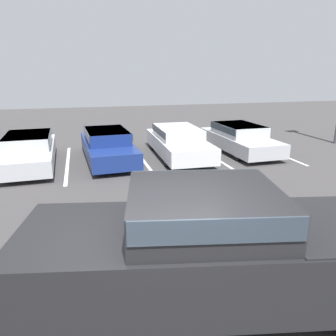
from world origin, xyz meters
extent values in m
cube|color=white|center=(-1.38, 9.33, 0.00)|extent=(0.12, 5.42, 0.01)
cube|color=white|center=(1.51, 9.33, 0.00)|extent=(0.12, 5.42, 0.01)
cube|color=white|center=(4.40, 9.33, 0.00)|extent=(0.12, 5.42, 0.01)
cube|color=white|center=(7.29, 9.33, 0.00)|extent=(0.12, 5.42, 0.01)
cube|color=black|center=(1.10, 0.61, 0.76)|extent=(6.13, 3.11, 0.99)
cube|color=black|center=(0.81, 0.67, 1.54)|extent=(2.43, 2.22, 0.56)
cube|color=#2D3842|center=(0.81, 0.67, 1.66)|extent=(2.40, 2.27, 0.31)
cylinder|color=black|center=(2.98, 1.08, 0.45)|extent=(0.94, 0.46, 0.90)
cylinder|color=#ADADB2|center=(2.98, 1.08, 0.45)|extent=(0.54, 0.40, 0.49)
cylinder|color=black|center=(-0.46, 1.77, 0.45)|extent=(0.94, 0.46, 0.90)
cylinder|color=#ADADB2|center=(-0.46, 1.77, 0.45)|extent=(0.54, 0.40, 0.49)
cylinder|color=black|center=(-0.79, 0.13, 0.45)|extent=(0.94, 0.46, 0.90)
cylinder|color=#ADADB2|center=(-0.79, 0.13, 0.45)|extent=(0.54, 0.40, 0.49)
cube|color=#B7BABF|center=(-2.70, 9.32, 0.45)|extent=(1.91, 4.79, 0.56)
cube|color=#B7BABF|center=(-2.70, 9.42, 0.95)|extent=(1.62, 2.51, 0.46)
cube|color=#2D3842|center=(-2.70, 9.42, 1.05)|extent=(1.69, 2.47, 0.27)
cylinder|color=black|center=(-1.91, 7.98, 0.31)|extent=(0.25, 0.63, 0.62)
cylinder|color=#ADADB2|center=(-1.91, 7.98, 0.31)|extent=(0.25, 0.35, 0.34)
cylinder|color=black|center=(-3.38, 7.92, 0.31)|extent=(0.25, 0.63, 0.62)
cylinder|color=#ADADB2|center=(-3.38, 7.92, 0.31)|extent=(0.25, 0.35, 0.34)
cylinder|color=black|center=(-2.01, 10.72, 0.31)|extent=(0.25, 0.63, 0.62)
cylinder|color=#ADADB2|center=(-2.01, 10.72, 0.31)|extent=(0.25, 0.35, 0.34)
cylinder|color=black|center=(-3.49, 10.66, 0.31)|extent=(0.25, 0.63, 0.62)
cylinder|color=#ADADB2|center=(-3.49, 10.66, 0.31)|extent=(0.25, 0.35, 0.34)
cube|color=navy|center=(0.17, 9.35, 0.47)|extent=(1.96, 4.71, 0.58)
cube|color=navy|center=(0.17, 9.44, 0.98)|extent=(1.63, 2.48, 0.45)
cube|color=#2D3842|center=(0.17, 9.44, 1.07)|extent=(1.70, 2.44, 0.27)
cylinder|color=black|center=(0.98, 8.05, 0.32)|extent=(0.25, 0.65, 0.64)
cylinder|color=#ADADB2|center=(0.98, 8.05, 0.32)|extent=(0.25, 0.36, 0.35)
cylinder|color=black|center=(-0.47, 7.97, 0.32)|extent=(0.25, 0.65, 0.64)
cylinder|color=#ADADB2|center=(-0.47, 7.97, 0.32)|extent=(0.25, 0.36, 0.35)
cylinder|color=black|center=(0.82, 10.72, 0.32)|extent=(0.25, 0.65, 0.64)
cylinder|color=#ADADB2|center=(0.82, 10.72, 0.32)|extent=(0.25, 0.36, 0.35)
cylinder|color=black|center=(-0.63, 10.64, 0.32)|extent=(0.25, 0.65, 0.64)
cylinder|color=#ADADB2|center=(-0.63, 10.64, 0.32)|extent=(0.25, 0.36, 0.35)
cube|color=silver|center=(3.02, 9.28, 0.49)|extent=(1.89, 4.82, 0.60)
cube|color=silver|center=(3.03, 9.38, 0.99)|extent=(1.63, 2.52, 0.42)
cube|color=#2D3842|center=(3.03, 9.38, 1.08)|extent=(1.70, 2.47, 0.25)
cylinder|color=black|center=(3.75, 7.88, 0.34)|extent=(0.25, 0.68, 0.68)
cylinder|color=#ADADB2|center=(3.75, 7.88, 0.34)|extent=(0.26, 0.38, 0.37)
cylinder|color=black|center=(2.23, 7.91, 0.34)|extent=(0.25, 0.68, 0.68)
cylinder|color=#ADADB2|center=(2.23, 7.91, 0.34)|extent=(0.26, 0.38, 0.37)
cylinder|color=black|center=(3.81, 10.65, 0.34)|extent=(0.25, 0.68, 0.68)
cylinder|color=#ADADB2|center=(3.81, 10.65, 0.34)|extent=(0.26, 0.38, 0.37)
cylinder|color=black|center=(2.30, 10.68, 0.34)|extent=(0.25, 0.68, 0.68)
cylinder|color=#ADADB2|center=(2.30, 10.68, 0.34)|extent=(0.26, 0.38, 0.37)
cube|color=#B7BABF|center=(5.83, 9.38, 0.46)|extent=(1.89, 4.72, 0.55)
cube|color=#B7BABF|center=(5.83, 9.48, 0.96)|extent=(1.61, 2.47, 0.46)
cube|color=#2D3842|center=(5.83, 9.48, 1.05)|extent=(1.68, 2.42, 0.27)
cylinder|color=black|center=(6.62, 8.05, 0.32)|extent=(0.25, 0.66, 0.65)
cylinder|color=#ADADB2|center=(6.62, 8.05, 0.32)|extent=(0.25, 0.36, 0.36)
cylinder|color=black|center=(5.12, 8.01, 0.32)|extent=(0.25, 0.66, 0.65)
cylinder|color=#ADADB2|center=(5.12, 8.01, 0.32)|extent=(0.25, 0.36, 0.36)
cylinder|color=black|center=(6.54, 10.76, 0.32)|extent=(0.25, 0.66, 0.65)
cylinder|color=#ADADB2|center=(6.54, 10.76, 0.32)|extent=(0.25, 0.36, 0.36)
cylinder|color=black|center=(5.04, 10.72, 0.32)|extent=(0.25, 0.66, 0.65)
cylinder|color=#ADADB2|center=(5.04, 10.72, 0.32)|extent=(0.25, 0.36, 0.36)
camera|label=1|loc=(-0.79, -3.31, 3.39)|focal=35.00mm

